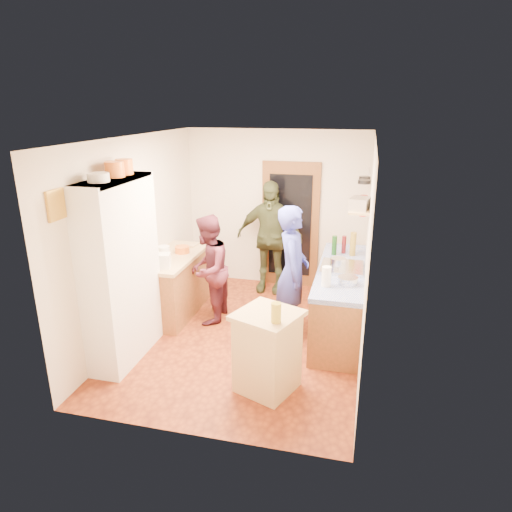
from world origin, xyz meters
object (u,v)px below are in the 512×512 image
at_px(hutch_body, 121,272).
at_px(person_left, 211,269).
at_px(person_back, 270,237).
at_px(island_base, 267,354).
at_px(person_hob, 295,273).
at_px(right_counter_base, 340,301).

height_order(hutch_body, person_left, hutch_body).
xyz_separation_m(person_left, person_back, (0.58, 1.27, 0.14)).
relative_size(island_base, person_back, 0.47).
height_order(island_base, person_hob, person_hob).
relative_size(person_left, person_back, 0.84).
bearing_deg(island_base, person_hob, 86.52).
bearing_deg(person_left, island_base, 36.41).
bearing_deg(person_back, person_hob, -66.16).
distance_m(person_hob, person_back, 1.56).
bearing_deg(right_counter_base, person_back, 136.98).
bearing_deg(person_left, person_back, 154.16).
distance_m(right_counter_base, person_back, 1.74).
relative_size(right_counter_base, person_left, 1.42).
xyz_separation_m(island_base, person_hob, (0.08, 1.31, 0.45)).
distance_m(hutch_body, person_hob, 2.18).
xyz_separation_m(hutch_body, island_base, (1.83, -0.30, -0.67)).
bearing_deg(hutch_body, person_hob, 27.93).
bearing_deg(right_counter_base, person_hob, -154.05).
relative_size(right_counter_base, person_hob, 1.24).
relative_size(right_counter_base, person_back, 1.20).
relative_size(hutch_body, person_left, 1.42).
distance_m(hutch_body, person_back, 2.76).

